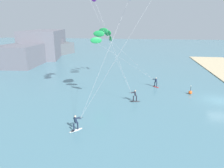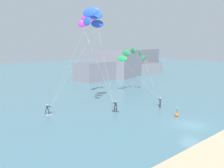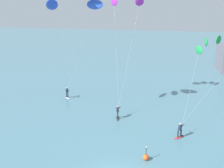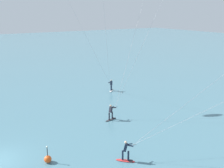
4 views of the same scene
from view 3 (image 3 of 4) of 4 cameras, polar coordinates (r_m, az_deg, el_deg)
The scene contains 4 objects.
kitesurfer_nearshore at distance 36.21m, azimuth 2.99°, elevation 16.60°, with size 4.51×7.32×15.41m.
kitesurfer_mid_water at distance 37.14m, azimuth 21.05°, elevation 6.95°, with size 8.08×12.48×9.71m.
kitesurfer_far_out at distance 31.97m, azimuth -8.08°, elevation 16.65°, with size 7.68×9.05×15.56m.
marker_buoy at distance 25.68m, azimuth 7.10°, elevation -14.92°, with size 0.56×0.56×1.38m.
Camera 3 is at (4.22, -18.24, 13.76)m, focal length 43.74 mm.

